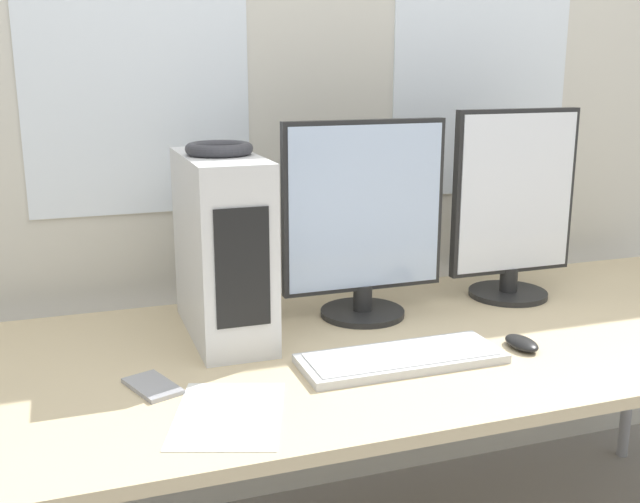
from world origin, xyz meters
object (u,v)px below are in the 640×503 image
at_px(headphones, 219,149).
at_px(mouse, 522,343).
at_px(pc_tower, 222,247).
at_px(monitor_main, 364,221).
at_px(keyboard, 401,358).
at_px(cell_phone, 153,386).
at_px(monitor_right_near, 514,208).

xyz_separation_m(headphones, mouse, (0.66, -0.35, -0.46)).
relative_size(pc_tower, headphones, 2.78).
bearing_deg(monitor_main, mouse, -52.31).
bearing_deg(keyboard, cell_phone, 175.30).
relative_size(pc_tower, cell_phone, 2.86).
height_order(pc_tower, mouse, pc_tower).
bearing_deg(pc_tower, monitor_right_near, 2.12).
height_order(monitor_main, cell_phone, monitor_main).
bearing_deg(keyboard, monitor_main, 82.87).
relative_size(headphones, mouse, 1.51).
distance_m(pc_tower, mouse, 0.78).
bearing_deg(monitor_right_near, mouse, -118.64).
bearing_deg(keyboard, monitor_right_near, 34.71).
xyz_separation_m(monitor_right_near, keyboard, (-0.52, -0.36, -0.26)).
bearing_deg(pc_tower, mouse, -27.42).
bearing_deg(cell_phone, pc_tower, 31.81).
distance_m(mouse, cell_phone, 0.89).
relative_size(headphones, cell_phone, 1.03).
bearing_deg(monitor_right_near, monitor_main, -177.47).
relative_size(pc_tower, keyboard, 0.96).
relative_size(keyboard, mouse, 4.37).
bearing_deg(cell_phone, mouse, -24.31).
relative_size(monitor_main, keyboard, 1.12).
height_order(headphones, keyboard, headphones).
distance_m(monitor_main, cell_phone, 0.73).
relative_size(monitor_main, monitor_right_near, 0.97).
relative_size(pc_tower, monitor_main, 0.86).
bearing_deg(pc_tower, keyboard, -43.61).
bearing_deg(monitor_main, headphones, -178.51).
distance_m(keyboard, cell_phone, 0.57).
relative_size(mouse, cell_phone, 0.68).
bearing_deg(monitor_right_near, keyboard, -145.29).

